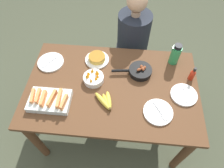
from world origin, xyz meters
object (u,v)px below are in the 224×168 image
(frittata_plate_center, at_px, (97,58))
(empty_plate_far_right, at_px, (51,62))
(hot_sauce_bottle, at_px, (192,74))
(empty_plate_near_front, at_px, (184,95))
(skillet, at_px, (140,71))
(water_bottle, at_px, (175,54))
(fruit_bowl_mango, at_px, (93,78))
(person_figure, at_px, (131,52))
(melon_tray, at_px, (50,100))
(empty_plate_far_left, at_px, (158,112))
(banana_bunch, at_px, (106,101))

(frittata_plate_center, distance_m, empty_plate_far_right, 0.42)
(hot_sauce_bottle, bearing_deg, empty_plate_far_right, 177.01)
(empty_plate_near_front, bearing_deg, empty_plate_far_right, 168.24)
(skillet, relative_size, water_bottle, 1.69)
(fruit_bowl_mango, height_order, hot_sauce_bottle, hot_sauce_bottle)
(water_bottle, xyz_separation_m, person_figure, (-0.37, 0.34, -0.36))
(fruit_bowl_mango, xyz_separation_m, hot_sauce_bottle, (0.82, 0.09, 0.03))
(skillet, distance_m, fruit_bowl_mango, 0.40)
(empty_plate_near_front, height_order, fruit_bowl_mango, fruit_bowl_mango)
(melon_tray, xyz_separation_m, frittata_plate_center, (0.30, 0.47, -0.01))
(melon_tray, xyz_separation_m, skillet, (0.69, 0.36, -0.01))
(person_figure, bearing_deg, empty_plate_far_left, -76.29)
(banana_bunch, bearing_deg, melon_tray, -174.80)
(water_bottle, bearing_deg, banana_bunch, -139.27)
(frittata_plate_center, bearing_deg, empty_plate_far_right, -170.64)
(empty_plate_near_front, height_order, person_figure, person_figure)
(empty_plate_near_front, xyz_separation_m, hot_sauce_bottle, (0.08, 0.18, 0.05))
(banana_bunch, height_order, empty_plate_far_right, banana_bunch)
(empty_plate_near_front, distance_m, empty_plate_far_left, 0.27)
(melon_tray, height_order, person_figure, person_figure)
(frittata_plate_center, distance_m, person_figure, 0.58)
(hot_sauce_bottle, bearing_deg, empty_plate_far_left, -129.36)
(frittata_plate_center, relative_size, empty_plate_far_left, 0.96)
(melon_tray, height_order, fruit_bowl_mango, fruit_bowl_mango)
(melon_tray, relative_size, empty_plate_near_front, 1.49)
(frittata_plate_center, height_order, person_figure, person_figure)
(skillet, bearing_deg, empty_plate_far_right, -10.05)
(skillet, xyz_separation_m, empty_plate_far_left, (0.15, -0.37, -0.02))
(hot_sauce_bottle, bearing_deg, empty_plate_near_front, -113.10)
(melon_tray, bearing_deg, person_figure, 54.10)
(empty_plate_far_left, xyz_separation_m, hot_sauce_bottle, (0.29, 0.35, 0.05))
(empty_plate_far_left, bearing_deg, frittata_plate_center, 137.79)
(frittata_plate_center, relative_size, hot_sauce_bottle, 1.58)
(hot_sauce_bottle, bearing_deg, banana_bunch, -156.46)
(banana_bunch, bearing_deg, person_figure, 76.91)
(empty_plate_near_front, distance_m, water_bottle, 0.37)
(fruit_bowl_mango, bearing_deg, hot_sauce_bottle, 6.58)
(person_figure, bearing_deg, hot_sauce_bottle, -46.14)
(frittata_plate_center, xyz_separation_m, water_bottle, (0.69, 0.05, 0.07))
(banana_bunch, height_order, melon_tray, melon_tray)
(banana_bunch, xyz_separation_m, hot_sauce_bottle, (0.69, 0.30, 0.04))
(fruit_bowl_mango, bearing_deg, water_bottle, 21.75)
(fruit_bowl_mango, xyz_separation_m, person_figure, (0.32, 0.61, -0.29))
(skillet, distance_m, person_figure, 0.58)
(skillet, height_order, empty_plate_far_left, skillet)
(banana_bunch, distance_m, skillet, 0.41)
(hot_sauce_bottle, xyz_separation_m, person_figure, (-0.50, 0.52, -0.32))
(skillet, bearing_deg, water_bottle, -159.13)
(empty_plate_far_right, xyz_separation_m, fruit_bowl_mango, (0.41, -0.16, 0.03))
(empty_plate_near_front, height_order, empty_plate_far_right, same)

